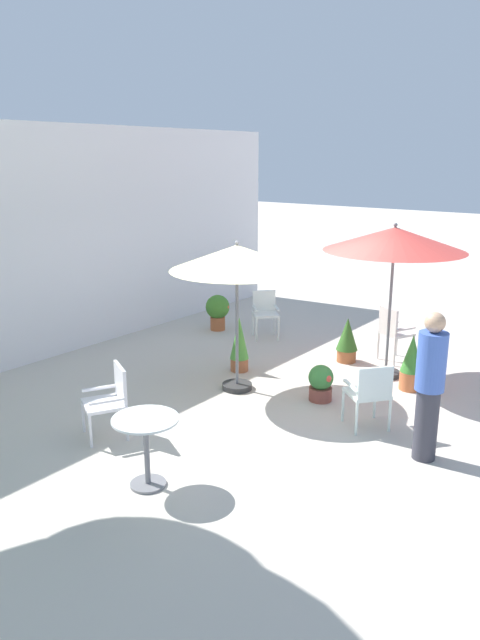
% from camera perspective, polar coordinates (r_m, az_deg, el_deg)
% --- Properties ---
extents(ground_plane, '(60.00, 60.00, 0.00)m').
position_cam_1_polar(ground_plane, '(8.71, 2.39, -7.08)').
color(ground_plane, beige).
extents(villa_facade, '(10.20, 0.30, 3.83)m').
position_cam_1_polar(villa_facade, '(10.94, -14.96, 7.45)').
color(villa_facade, white).
rests_on(villa_facade, ground).
extents(patio_umbrella_0, '(2.09, 2.09, 2.37)m').
position_cam_1_polar(patio_umbrella_0, '(9.18, 14.42, 7.29)').
color(patio_umbrella_0, '#2D2D2D').
rests_on(patio_umbrella_0, ground).
extents(patio_umbrella_1, '(1.90, 1.90, 2.19)m').
position_cam_1_polar(patio_umbrella_1, '(8.39, -0.29, 5.75)').
color(patio_umbrella_1, '#2D2D2D').
rests_on(patio_umbrella_1, ground).
extents(cafe_table_0, '(0.69, 0.69, 0.76)m').
position_cam_1_polar(cafe_table_0, '(6.33, -8.88, -11.09)').
color(cafe_table_0, white).
rests_on(cafe_table_0, ground).
extents(patio_chair_0, '(0.63, 0.63, 0.87)m').
position_cam_1_polar(patio_chair_0, '(11.25, 2.39, 0.91)').
color(patio_chair_0, white).
rests_on(patio_chair_0, ground).
extents(patio_chair_1, '(0.58, 0.58, 0.92)m').
position_cam_1_polar(patio_chair_1, '(10.21, 14.31, -0.93)').
color(patio_chair_1, silver).
rests_on(patio_chair_1, ground).
extents(patio_chair_2, '(0.66, 0.65, 0.86)m').
position_cam_1_polar(patio_chair_2, '(7.66, 12.20, -6.59)').
color(patio_chair_2, silver).
rests_on(patio_chair_2, ground).
extents(patio_chair_3, '(0.65, 0.65, 0.88)m').
position_cam_1_polar(patio_chair_3, '(7.49, -12.16, -7.11)').
color(patio_chair_3, white).
rests_on(patio_chair_3, ground).
extents(potted_plant_0, '(0.47, 0.49, 0.70)m').
position_cam_1_polar(potted_plant_0, '(11.75, -2.13, 0.99)').
color(potted_plant_0, '#A75933').
rests_on(potted_plant_0, ground).
extents(potted_plant_1, '(0.32, 0.32, 0.83)m').
position_cam_1_polar(potted_plant_1, '(9.10, 15.94, -3.89)').
color(potted_plant_1, '#C6683C').
rests_on(potted_plant_1, ground).
extents(potted_plant_2, '(0.35, 0.36, 0.52)m').
position_cam_1_polar(potted_plant_2, '(8.50, 7.66, -5.88)').
color(potted_plant_2, brown).
rests_on(potted_plant_2, ground).
extents(potted_plant_3, '(0.36, 0.36, 0.75)m').
position_cam_1_polar(potted_plant_3, '(10.09, 10.11, -1.79)').
color(potted_plant_3, '#A05732').
rests_on(potted_plant_3, ground).
extents(potted_plant_4, '(0.30, 0.30, 0.88)m').
position_cam_1_polar(potted_plant_4, '(9.50, -0.06, -2.27)').
color(potted_plant_4, '#AF613C').
rests_on(potted_plant_4, ground).
extents(standing_person, '(0.42, 0.42, 1.71)m').
position_cam_1_polar(standing_person, '(6.96, 17.51, -5.89)').
color(standing_person, '#33333D').
rests_on(standing_person, ground).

